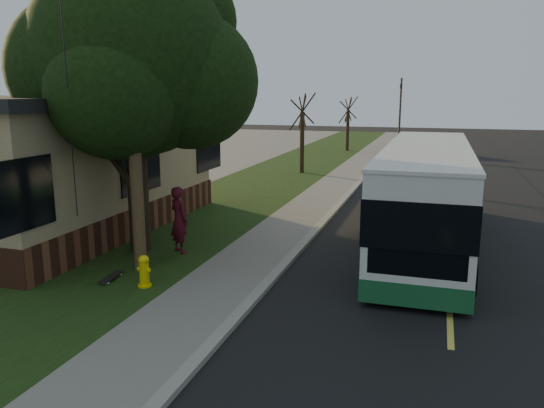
{
  "coord_description": "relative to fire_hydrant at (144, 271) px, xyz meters",
  "views": [
    {
      "loc": [
        3.56,
        -10.0,
        4.39
      ],
      "look_at": [
        -0.52,
        3.03,
        1.5
      ],
      "focal_mm": 35.0,
      "sensor_mm": 36.0,
      "label": 1
    }
  ],
  "objects": [
    {
      "name": "ground",
      "position": [
        2.6,
        0.0,
        -0.43
      ],
      "size": [
        120.0,
        120.0,
        0.0
      ],
      "primitive_type": "plane",
      "color": "black",
      "rests_on": "ground"
    },
    {
      "name": "road",
      "position": [
        6.6,
        10.0,
        -0.43
      ],
      "size": [
        8.0,
        80.0,
        0.01
      ],
      "primitive_type": "cube",
      "color": "black",
      "rests_on": "ground"
    },
    {
      "name": "curb",
      "position": [
        2.6,
        10.0,
        -0.37
      ],
      "size": [
        0.25,
        80.0,
        0.12
      ],
      "primitive_type": "cube",
      "color": "gray",
      "rests_on": "ground"
    },
    {
      "name": "sidewalk",
      "position": [
        1.6,
        10.0,
        -0.39
      ],
      "size": [
        2.0,
        80.0,
        0.08
      ],
      "primitive_type": "cube",
      "color": "slate",
      "rests_on": "ground"
    },
    {
      "name": "grass_verge",
      "position": [
        -1.9,
        10.0,
        -0.4
      ],
      "size": [
        5.0,
        80.0,
        0.07
      ],
      "primitive_type": "cube",
      "color": "black",
      "rests_on": "ground"
    },
    {
      "name": "building_lot",
      "position": [
        -11.9,
        10.0,
        -0.41
      ],
      "size": [
        15.0,
        80.0,
        0.04
      ],
      "primitive_type": "cube",
      "color": "slate",
      "rests_on": "ground"
    },
    {
      "name": "fire_hydrant",
      "position": [
        0.0,
        0.0,
        0.0
      ],
      "size": [
        0.32,
        0.32,
        0.74
      ],
      "color": "yellow",
      "rests_on": "grass_verge"
    },
    {
      "name": "utility_pole",
      "position": [
        -0.71,
        0.99,
        4.2
      ],
      "size": [
        2.86,
        3.21,
        9.07
      ],
      "color": "#473321",
      "rests_on": "ground"
    },
    {
      "name": "leafy_tree",
      "position": [
        -1.57,
        2.65,
        4.73
      ],
      "size": [
        6.3,
        6.0,
        7.8
      ],
      "color": "black",
      "rests_on": "grass_verge"
    },
    {
      "name": "bare_tree_near",
      "position": [
        -0.9,
        18.0,
        1.72
      ],
      "size": [
        1.38,
        1.21,
        4.31
      ],
      "color": "black",
      "rests_on": "grass_verge"
    },
    {
      "name": "bare_tree_far",
      "position": [
        -0.4,
        30.0,
        1.57
      ],
      "size": [
        1.38,
        1.21,
        4.03
      ],
      "color": "black",
      "rests_on": "grass_verge"
    },
    {
      "name": "traffic_signal",
      "position": [
        3.1,
        34.0,
        2.73
      ],
      "size": [
        0.18,
        0.22,
        5.5
      ],
      "color": "#2D2D30",
      "rests_on": "ground"
    },
    {
      "name": "transit_bus",
      "position": [
        5.91,
        5.66,
        1.12
      ],
      "size": [
        2.47,
        10.73,
        2.91
      ],
      "color": "silver",
      "rests_on": "ground"
    },
    {
      "name": "skateboarder",
      "position": [
        -0.44,
        2.62,
        0.55
      ],
      "size": [
        0.8,
        0.73,
        1.83
      ],
      "primitive_type": "imported",
      "rotation": [
        0.0,
        0.0,
        2.58
      ],
      "color": "#480E19",
      "rests_on": "grass_verge"
    },
    {
      "name": "skateboard_main",
      "position": [
        -0.98,
        0.16,
        -0.3
      ],
      "size": [
        0.31,
        0.89,
        0.08
      ],
      "color": "black",
      "rests_on": "grass_verge"
    },
    {
      "name": "dumpster",
      "position": [
        -6.32,
        3.33,
        0.33
      ],
      "size": [
        1.81,
        1.53,
        1.44
      ],
      "color": "black",
      "rests_on": "building_lot"
    },
    {
      "name": "distant_car",
      "position": [
        4.66,
        30.01,
        0.26
      ],
      "size": [
        1.96,
        4.18,
        1.38
      ],
      "primitive_type": "imported",
      "rotation": [
        0.0,
        0.0,
        0.08
      ],
      "color": "black",
      "rests_on": "ground"
    }
  ]
}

